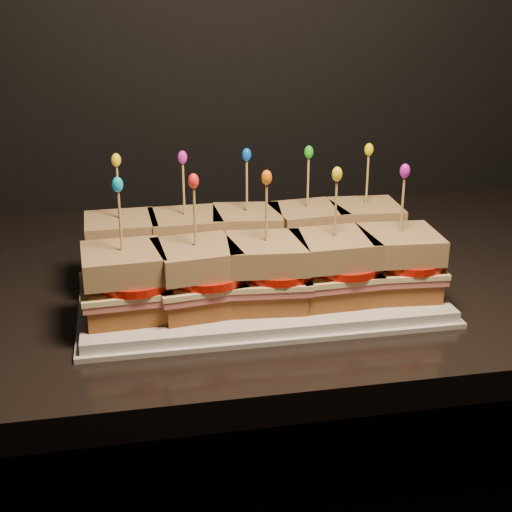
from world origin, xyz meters
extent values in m
cube|color=silver|center=(-0.21, 1.57, 0.91)|extent=(0.43, 0.27, 0.02)
cube|color=silver|center=(-0.21, 1.57, 0.91)|extent=(0.44, 0.28, 0.01)
cube|color=brown|center=(-0.37, 1.63, 0.93)|extent=(0.09, 0.09, 0.02)
cube|color=#BF5D5C|center=(-0.37, 1.63, 0.95)|extent=(0.10, 0.10, 0.01)
cube|color=#FDE5A3|center=(-0.37, 1.63, 0.96)|extent=(0.10, 0.10, 0.01)
cylinder|color=red|center=(-0.36, 1.62, 0.96)|extent=(0.09, 0.09, 0.01)
cube|color=brown|center=(-0.37, 1.63, 0.98)|extent=(0.09, 0.09, 0.03)
cylinder|color=tan|center=(-0.37, 1.63, 1.03)|extent=(0.00, 0.00, 0.09)
ellipsoid|color=yellow|center=(-0.37, 1.63, 1.07)|extent=(0.01, 0.01, 0.02)
cube|color=brown|center=(-0.29, 1.63, 0.93)|extent=(0.09, 0.09, 0.02)
cube|color=#BF5D5C|center=(-0.29, 1.63, 0.95)|extent=(0.10, 0.09, 0.01)
cube|color=#FDE5A3|center=(-0.29, 1.63, 0.96)|extent=(0.10, 0.10, 0.01)
cylinder|color=red|center=(-0.27, 1.62, 0.96)|extent=(0.09, 0.09, 0.01)
cube|color=brown|center=(-0.29, 1.63, 0.98)|extent=(0.09, 0.09, 0.03)
cylinder|color=tan|center=(-0.29, 1.63, 1.03)|extent=(0.00, 0.00, 0.09)
ellipsoid|color=#C622BA|center=(-0.29, 1.63, 1.07)|extent=(0.01, 0.01, 0.02)
cube|color=brown|center=(-0.21, 1.63, 0.93)|extent=(0.10, 0.10, 0.02)
cube|color=#BF5D5C|center=(-0.21, 1.63, 0.95)|extent=(0.11, 0.10, 0.01)
cube|color=#FDE5A3|center=(-0.21, 1.63, 0.96)|extent=(0.11, 0.11, 0.01)
cylinder|color=red|center=(-0.19, 1.62, 0.96)|extent=(0.09, 0.09, 0.01)
cube|color=brown|center=(-0.21, 1.63, 0.98)|extent=(0.10, 0.10, 0.03)
cylinder|color=tan|center=(-0.21, 1.63, 1.03)|extent=(0.00, 0.00, 0.09)
ellipsoid|color=blue|center=(-0.21, 1.63, 1.07)|extent=(0.01, 0.01, 0.02)
cube|color=brown|center=(-0.12, 1.63, 0.93)|extent=(0.10, 0.10, 0.02)
cube|color=#BF5D5C|center=(-0.12, 1.63, 0.95)|extent=(0.11, 0.10, 0.01)
cube|color=#FDE5A3|center=(-0.12, 1.63, 0.96)|extent=(0.11, 0.10, 0.01)
cylinder|color=red|center=(-0.11, 1.62, 0.96)|extent=(0.09, 0.09, 0.01)
cube|color=brown|center=(-0.12, 1.63, 0.98)|extent=(0.10, 0.10, 0.03)
cylinder|color=tan|center=(-0.12, 1.63, 1.03)|extent=(0.00, 0.00, 0.09)
ellipsoid|color=green|center=(-0.12, 1.63, 1.07)|extent=(0.01, 0.01, 0.02)
cube|color=brown|center=(-0.04, 1.63, 0.93)|extent=(0.09, 0.09, 0.02)
cube|color=#BF5D5C|center=(-0.04, 1.63, 0.95)|extent=(0.10, 0.10, 0.01)
cube|color=#FDE5A3|center=(-0.04, 1.63, 0.96)|extent=(0.10, 0.10, 0.01)
cylinder|color=red|center=(-0.03, 1.62, 0.96)|extent=(0.09, 0.09, 0.01)
cube|color=brown|center=(-0.04, 1.63, 0.98)|extent=(0.10, 0.10, 0.03)
cylinder|color=tan|center=(-0.04, 1.63, 1.03)|extent=(0.00, 0.00, 0.09)
ellipsoid|color=yellow|center=(-0.04, 1.63, 1.07)|extent=(0.01, 0.01, 0.02)
cube|color=brown|center=(-0.37, 1.50, 0.93)|extent=(0.09, 0.09, 0.02)
cube|color=#BF5D5C|center=(-0.37, 1.50, 0.95)|extent=(0.10, 0.10, 0.01)
cube|color=#FDE5A3|center=(-0.37, 1.50, 0.96)|extent=(0.10, 0.10, 0.01)
cylinder|color=red|center=(-0.36, 1.50, 0.96)|extent=(0.09, 0.09, 0.01)
cube|color=brown|center=(-0.37, 1.50, 0.98)|extent=(0.09, 0.09, 0.03)
cylinder|color=tan|center=(-0.37, 1.50, 1.03)|extent=(0.00, 0.00, 0.09)
ellipsoid|color=#0DA3BE|center=(-0.37, 1.50, 1.07)|extent=(0.01, 0.01, 0.02)
cube|color=brown|center=(-0.29, 1.50, 0.93)|extent=(0.10, 0.10, 0.02)
cube|color=#BF5D5C|center=(-0.29, 1.50, 0.95)|extent=(0.11, 0.10, 0.01)
cube|color=#FDE5A3|center=(-0.29, 1.50, 0.96)|extent=(0.11, 0.11, 0.01)
cylinder|color=red|center=(-0.27, 1.50, 0.96)|extent=(0.09, 0.09, 0.01)
cube|color=brown|center=(-0.29, 1.50, 0.98)|extent=(0.10, 0.10, 0.03)
cylinder|color=tan|center=(-0.29, 1.50, 1.03)|extent=(0.00, 0.00, 0.09)
ellipsoid|color=red|center=(-0.29, 1.50, 1.07)|extent=(0.01, 0.01, 0.02)
cube|color=brown|center=(-0.21, 1.50, 0.93)|extent=(0.09, 0.09, 0.02)
cube|color=#BF5D5C|center=(-0.21, 1.50, 0.95)|extent=(0.10, 0.10, 0.01)
cube|color=#FDE5A3|center=(-0.21, 1.50, 0.96)|extent=(0.11, 0.10, 0.01)
cylinder|color=red|center=(-0.19, 1.50, 0.96)|extent=(0.09, 0.09, 0.01)
cube|color=brown|center=(-0.21, 1.50, 0.98)|extent=(0.10, 0.10, 0.03)
cylinder|color=tan|center=(-0.21, 1.50, 1.03)|extent=(0.00, 0.00, 0.09)
ellipsoid|color=orange|center=(-0.21, 1.50, 1.07)|extent=(0.01, 0.01, 0.02)
cube|color=brown|center=(-0.12, 1.50, 0.93)|extent=(0.09, 0.09, 0.02)
cube|color=#BF5D5C|center=(-0.12, 1.50, 0.95)|extent=(0.10, 0.10, 0.01)
cube|color=#FDE5A3|center=(-0.12, 1.50, 0.96)|extent=(0.10, 0.10, 0.01)
cylinder|color=red|center=(-0.11, 1.50, 0.96)|extent=(0.09, 0.09, 0.01)
cube|color=brown|center=(-0.12, 1.50, 0.98)|extent=(0.09, 0.09, 0.03)
cylinder|color=tan|center=(-0.12, 1.50, 1.03)|extent=(0.00, 0.00, 0.09)
ellipsoid|color=yellow|center=(-0.12, 1.50, 1.07)|extent=(0.01, 0.01, 0.02)
cube|color=brown|center=(-0.04, 1.50, 0.93)|extent=(0.09, 0.09, 0.02)
cube|color=#BF5D5C|center=(-0.04, 1.50, 0.95)|extent=(0.10, 0.10, 0.01)
cube|color=#FDE5A3|center=(-0.04, 1.50, 0.96)|extent=(0.10, 0.10, 0.01)
cylinder|color=red|center=(-0.03, 1.50, 0.96)|extent=(0.09, 0.09, 0.01)
cube|color=brown|center=(-0.04, 1.50, 0.98)|extent=(0.10, 0.10, 0.03)
cylinder|color=tan|center=(-0.04, 1.50, 1.03)|extent=(0.00, 0.00, 0.09)
ellipsoid|color=#C115AB|center=(-0.04, 1.50, 1.07)|extent=(0.01, 0.01, 0.02)
camera|label=1|loc=(-0.37, 0.75, 1.26)|focal=50.00mm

